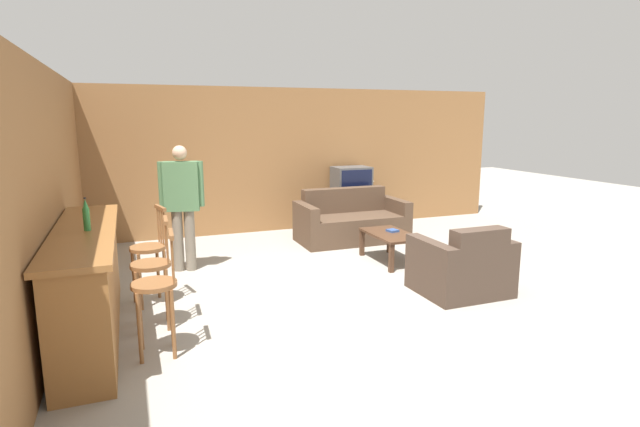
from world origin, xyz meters
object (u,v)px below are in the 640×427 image
(bar_chair_mid, at_px, (153,272))
(tv, at_px, (351,181))
(bar_chair_near, at_px, (156,292))
(person_by_window, at_px, (182,201))
(armchair_near, at_px, (462,268))
(table_lamp, at_px, (367,177))
(couch_far, at_px, (351,222))
(tv_unit, at_px, (351,211))
(bar_chair_far, at_px, (149,254))
(bottle, at_px, (86,215))
(book_on_table, at_px, (392,231))
(coffee_table, at_px, (391,238))

(bar_chair_mid, relative_size, tv, 1.63)
(bar_chair_near, bearing_deg, person_by_window, 78.81)
(armchair_near, relative_size, table_lamp, 2.32)
(bar_chair_near, height_order, armchair_near, bar_chair_near)
(couch_far, xyz_separation_m, tv_unit, (0.41, 0.88, 0.01))
(person_by_window, bearing_deg, bar_chair_near, -101.19)
(bar_chair_far, bearing_deg, tv, 36.51)
(tv_unit, bearing_deg, person_by_window, -153.58)
(couch_far, distance_m, armchair_near, 2.86)
(bar_chair_mid, xyz_separation_m, bottle, (-0.54, -0.04, 0.61))
(tv, bearing_deg, book_on_table, -98.70)
(couch_far, xyz_separation_m, bottle, (-3.87, -2.62, 0.88))
(couch_far, relative_size, armchair_near, 1.83)
(tv_unit, bearing_deg, table_lamp, -0.00)
(tv, bearing_deg, table_lamp, 0.55)
(bar_chair_far, relative_size, tv, 1.63)
(tv_unit, height_order, bottle, bottle)
(bar_chair_near, xyz_separation_m, couch_far, (3.32, 3.20, -0.26))
(bottle, height_order, person_by_window, person_by_window)
(couch_far, distance_m, bottle, 4.75)
(table_lamp, bearing_deg, bar_chair_near, -134.77)
(couch_far, bearing_deg, armchair_near, -87.03)
(coffee_table, distance_m, tv_unit, 2.30)
(tv_unit, distance_m, book_on_table, 2.22)
(coffee_table, xyz_separation_m, tv_unit, (0.41, 2.27, -0.04))
(bar_chair_far, distance_m, couch_far, 3.83)
(bar_chair_mid, distance_m, bar_chair_far, 0.69)
(couch_far, bearing_deg, table_lamp, 50.37)
(bar_chair_mid, height_order, book_on_table, bar_chair_mid)
(book_on_table, distance_m, table_lamp, 2.35)
(book_on_table, height_order, person_by_window, person_by_window)
(bar_chair_mid, bearing_deg, table_lamp, 40.44)
(bar_chair_far, height_order, coffee_table, bar_chair_far)
(bottle, bearing_deg, tv, 39.26)
(bottle, xyz_separation_m, table_lamp, (4.60, 3.50, -0.22))
(coffee_table, distance_m, book_on_table, 0.13)
(bar_chair_far, relative_size, bottle, 3.56)
(bar_chair_mid, xyz_separation_m, coffee_table, (3.32, 1.18, -0.21))
(bar_chair_mid, bearing_deg, armchair_near, -4.74)
(bar_chair_near, xyz_separation_m, armchair_near, (3.47, 0.34, -0.26))
(bar_chair_far, xyz_separation_m, tv, (3.73, 2.76, 0.33))
(coffee_table, distance_m, bottle, 4.14)
(bar_chair_far, xyz_separation_m, table_lamp, (4.05, 2.76, 0.39))
(tv_unit, distance_m, table_lamp, 0.72)
(bottle, bearing_deg, armchair_near, -3.49)
(tv_unit, distance_m, person_by_window, 3.67)
(tv_unit, relative_size, person_by_window, 0.56)
(bottle, relative_size, person_by_window, 0.18)
(bar_chair_mid, bearing_deg, tv, 42.77)
(tv_unit, distance_m, bottle, 5.59)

